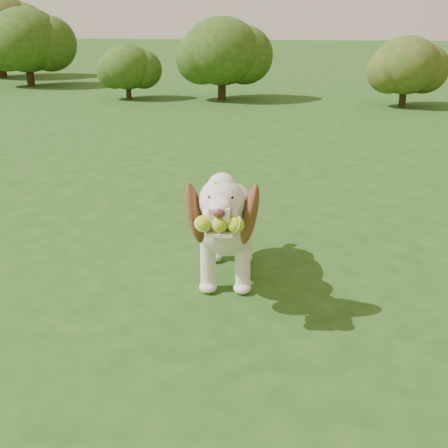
# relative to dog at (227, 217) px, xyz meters

# --- Properties ---
(ground) EXTENTS (80.00, 80.00, 0.00)m
(ground) POSITION_rel_dog_xyz_m (0.02, 0.35, -0.45)
(ground) COLOR #1D4513
(ground) RESTS_ON ground
(dog) EXTENTS (0.51, 1.30, 0.85)m
(dog) POSITION_rel_dog_xyz_m (0.00, 0.00, 0.00)
(dog) COLOR white
(dog) RESTS_ON ground
(shrub_a) EXTENTS (1.08, 1.08, 1.12)m
(shrub_a) POSITION_rel_dog_xyz_m (-3.48, 8.20, 0.20)
(shrub_a) COLOR #382314
(shrub_a) RESTS_ON ground
(shrub_c) EXTENTS (1.27, 1.27, 1.31)m
(shrub_c) POSITION_rel_dog_xyz_m (2.06, 8.07, 0.32)
(shrub_c) COLOR #382314
(shrub_c) RESTS_ON ground
(shrub_e) EXTENTS (1.81, 1.81, 1.87)m
(shrub_e) POSITION_rel_dog_xyz_m (-6.64, 9.99, 0.65)
(shrub_e) COLOR #382314
(shrub_e) RESTS_ON ground
(shrub_b) EXTENTS (1.60, 1.60, 1.65)m
(shrub_b) POSITION_rel_dog_xyz_m (-1.52, 8.41, 0.52)
(shrub_b) COLOR #382314
(shrub_b) RESTS_ON ground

